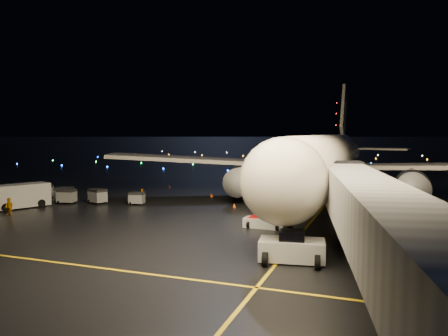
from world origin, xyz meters
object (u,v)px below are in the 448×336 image
Objects in this scene: service_truck at (21,196)px; baggage_cart_0 at (98,196)px; crew_b at (9,207)px; crew_c at (142,195)px; baggage_cart_2 at (67,196)px; belt_loader at (265,213)px; pushback_tug at (292,246)px; airliner at (329,132)px; baggage_cart_4 at (44,192)px; baggage_cart_3 at (64,194)px; baggage_cart_1 at (137,198)px.

baggage_cart_0 is at bearing 65.19° from service_truck.
crew_b reaches higher than crew_c.
crew_b reaches higher than baggage_cart_2.
baggage_cart_2 is at bearing -79.41° from crew_c.
belt_loader reaches higher than baggage_cart_0.
pushback_tug is 2.11× the size of baggage_cart_2.
belt_loader is 3.29× the size of crew_c.
crew_c is at bearing -152.87° from airliner.
crew_c is 14.45m from baggage_cart_4.
service_truck reaches higher than pushback_tug.
pushback_tug is 36.64m from baggage_cart_3.
baggage_cart_4 is (-9.51, 1.15, -0.02)m from baggage_cart_0.
airliner is 36.07m from baggage_cart_3.
baggage_cart_3 reaches higher than crew_c.
service_truck is 13.51m from baggage_cart_1.
pushback_tug is at bearing -7.81° from crew_b.
belt_loader is at bearing -0.09° from baggage_cart_4.
service_truck reaches higher than baggage_cart_1.
crew_b is at bearing -51.18° from baggage_cart_4.
belt_loader is 3.10× the size of crew_b.
service_truck reaches higher than baggage_cart_2.
baggage_cart_2 is (2.83, 4.54, -0.54)m from service_truck.
baggage_cart_4 is at bearing 166.51° from baggage_cart_1.
baggage_cart_3 is at bearing 171.07° from belt_loader.
baggage_cart_0 reaches higher than baggage_cart_1.
pushback_tug reaches higher than baggage_cart_2.
crew_c is 0.98× the size of baggage_cart_1.
baggage_cart_4 is (-4.61, 1.56, -0.05)m from baggage_cart_3.
crew_c is at bearing 14.01° from baggage_cart_2.
crew_c is (-22.08, -11.71, -8.11)m from airliner.
baggage_cart_4 is (-3.02, 7.06, -0.55)m from service_truck.
pushback_tug is 2.03× the size of baggage_cart_3.
baggage_cart_1 is (5.14, 0.94, -0.16)m from baggage_cart_0.
airliner is 29.99× the size of baggage_cart_4.
baggage_cart_0 is 0.97× the size of baggage_cart_3.
baggage_cart_4 reaches higher than baggage_cart_1.
baggage_cart_0 is at bearing 167.73° from belt_loader.
baggage_cart_1 is (-22.98, 17.23, -0.31)m from pushback_tug.
service_truck is 3.53× the size of baggage_cart_3.
crew_c is (8.95, 12.79, -0.05)m from crew_b.
belt_loader reaches higher than pushback_tug.
airliner is 39.89m from service_truck.
baggage_cart_0 is at bearing 8.40° from baggage_cart_2.
baggage_cart_2 reaches higher than crew_c.
airliner reaches higher than baggage_cart_4.
pushback_tug reaches higher than baggage_cart_3.
crew_c is at bearing 58.28° from crew_b.
belt_loader is 34.01m from baggage_cart_4.
crew_c is 5.60m from baggage_cart_0.
baggage_cart_3 reaches higher than baggage_cart_0.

